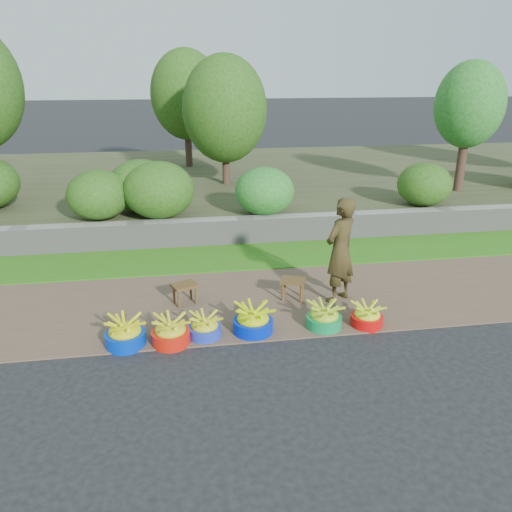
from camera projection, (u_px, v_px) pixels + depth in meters
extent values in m
plane|color=#222326|center=(286.00, 340.00, 6.73)|extent=(120.00, 120.00, 0.00)
cube|color=brown|center=(270.00, 300.00, 7.88)|extent=(80.00, 2.50, 0.02)
cube|color=#317517|center=(251.00, 256.00, 9.73)|extent=(80.00, 1.50, 0.04)
cube|color=gray|center=(245.00, 230.00, 10.42)|extent=(80.00, 0.35, 0.55)
cube|color=#414629|center=(223.00, 183.00, 14.97)|extent=(80.00, 10.00, 0.50)
cylinder|color=#3F2A1F|center=(188.00, 142.00, 15.89)|extent=(0.22, 0.22, 1.55)
ellipsoid|color=#2D5917|center=(186.00, 95.00, 15.39)|extent=(2.19, 2.19, 2.73)
cylinder|color=#3F2A1F|center=(226.00, 160.00, 13.41)|extent=(0.20, 0.20, 1.31)
ellipsoid|color=#2D5917|center=(225.00, 109.00, 12.95)|extent=(2.20, 2.20, 2.76)
cylinder|color=#3F2A1F|center=(462.00, 159.00, 12.61)|extent=(0.22, 0.22, 1.63)
ellipsoid|color=#2C7928|center=(470.00, 105.00, 12.15)|extent=(1.67, 1.67, 2.08)
ellipsoid|color=#2D5917|center=(424.00, 184.00, 11.31)|extent=(1.21, 1.21, 0.97)
ellipsoid|color=#2C7928|center=(265.00, 191.00, 10.60)|extent=(1.27, 1.27, 1.01)
ellipsoid|color=#2D5917|center=(98.00, 195.00, 10.25)|extent=(1.28, 1.28, 1.02)
ellipsoid|color=#2D5917|center=(141.00, 186.00, 10.81)|extent=(1.42, 1.42, 1.13)
ellipsoid|color=#2D5917|center=(159.00, 190.00, 10.33)|extent=(1.47, 1.47, 1.18)
cylinder|color=#002EBC|center=(126.00, 339.00, 6.58)|extent=(0.54, 0.54, 0.19)
ellipsoid|color=#CAC511|center=(125.00, 329.00, 6.52)|extent=(0.47, 0.47, 0.31)
cylinder|color=red|center=(171.00, 337.00, 6.62)|extent=(0.52, 0.52, 0.19)
ellipsoid|color=gold|center=(170.00, 328.00, 6.57)|extent=(0.45, 0.45, 0.29)
cylinder|color=#1E36C3|center=(205.00, 332.00, 6.78)|extent=(0.46, 0.46, 0.16)
ellipsoid|color=gold|center=(205.00, 323.00, 6.74)|extent=(0.40, 0.40, 0.26)
cylinder|color=#001FC6|center=(253.00, 326.00, 6.89)|extent=(0.55, 0.55, 0.20)
ellipsoid|color=#BFDB04|center=(253.00, 316.00, 6.84)|extent=(0.49, 0.49, 0.32)
cylinder|color=#0D8744|center=(324.00, 322.00, 7.03)|extent=(0.50, 0.50, 0.18)
ellipsoid|color=#ABC622|center=(324.00, 313.00, 6.98)|extent=(0.44, 0.44, 0.29)
cylinder|color=red|center=(367.00, 321.00, 7.08)|extent=(0.46, 0.46, 0.16)
ellipsoid|color=#D1E41E|center=(367.00, 313.00, 7.04)|extent=(0.40, 0.40, 0.26)
cube|color=#52391B|center=(184.00, 285.00, 7.64)|extent=(0.45, 0.40, 0.04)
cylinder|color=#52391B|center=(179.00, 299.00, 7.55)|extent=(0.04, 0.04, 0.28)
cylinder|color=#52391B|center=(196.00, 295.00, 7.69)|extent=(0.04, 0.04, 0.28)
cylinder|color=#52391B|center=(174.00, 295.00, 7.71)|extent=(0.04, 0.04, 0.28)
cylinder|color=#52391B|center=(191.00, 291.00, 7.85)|extent=(0.04, 0.04, 0.28)
cube|color=#52391B|center=(293.00, 281.00, 7.80)|extent=(0.46, 0.40, 0.04)
cylinder|color=#52391B|center=(283.00, 292.00, 7.79)|extent=(0.04, 0.04, 0.29)
cylinder|color=#52391B|center=(301.00, 294.00, 7.74)|extent=(0.04, 0.04, 0.29)
cylinder|color=#52391B|center=(285.00, 287.00, 7.98)|extent=(0.04, 0.04, 0.29)
cylinder|color=#52391B|center=(303.00, 289.00, 7.92)|extent=(0.04, 0.04, 0.29)
imported|color=black|center=(340.00, 251.00, 7.58)|extent=(0.72, 0.67, 1.65)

